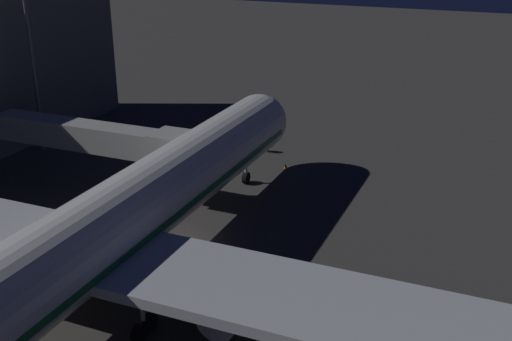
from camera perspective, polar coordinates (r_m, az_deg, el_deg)
ground_plane at (r=52.26m, az=-7.04°, el=-6.53°), size 320.00×320.00×0.00m
airliner_at_gate at (r=42.68m, az=-13.81°, el=-5.61°), size 57.58×59.61×19.83m
jet_bridge at (r=60.89m, az=-13.70°, el=2.83°), size 21.21×3.40×7.06m
apron_floodlight_mast at (r=73.56m, az=-19.82°, el=10.31°), size 2.90×0.50×20.36m
traffic_cone_nose_port at (r=67.13m, az=2.71°, el=0.44°), size 0.36×0.36×0.55m
traffic_cone_nose_starboard at (r=68.67m, az=-0.73°, el=0.96°), size 0.36×0.36×0.55m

